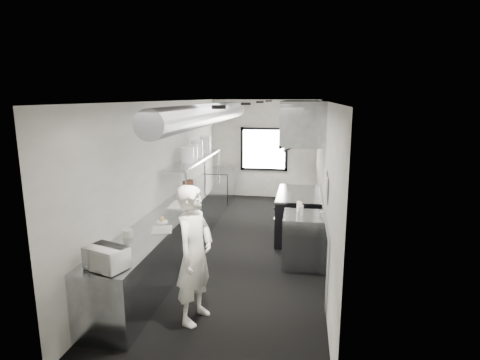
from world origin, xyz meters
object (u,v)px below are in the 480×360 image
at_px(knife_block, 188,186).
at_px(squeeze_bottle_d, 301,207).
at_px(squeeze_bottle_e, 298,206).
at_px(small_plate, 162,222).
at_px(prep_counter, 178,229).
at_px(plate_stack_c, 197,149).
at_px(squeeze_bottle_a, 298,216).
at_px(squeeze_bottle_b, 299,211).
at_px(exhaust_hood, 303,122).
at_px(plate_stack_b, 192,153).
at_px(deli_tub_b, 128,233).
at_px(cutting_board, 182,205).
at_px(plate_stack_d, 205,144).
at_px(far_work_table, 219,186).
at_px(plate_stack_a, 187,155).
at_px(range, 297,215).
at_px(deli_tub_a, 107,250).
at_px(pass_shelf, 196,159).
at_px(bottle_station, 302,240).
at_px(line_cook, 194,254).
at_px(squeeze_bottle_c, 302,210).
at_px(microwave, 106,258).

bearing_deg(knife_block, squeeze_bottle_d, -3.98).
bearing_deg(squeeze_bottle_e, small_plate, -154.32).
xyz_separation_m(prep_counter, plate_stack_c, (-0.04, 1.60, 1.30)).
relative_size(plate_stack_c, squeeze_bottle_a, 2.17).
xyz_separation_m(small_plate, squeeze_bottle_b, (2.18, 0.66, 0.08)).
relative_size(prep_counter, squeeze_bottle_b, 33.25).
bearing_deg(prep_counter, squeeze_bottle_a, -13.80).
relative_size(exhaust_hood, squeeze_bottle_d, 12.45).
distance_m(prep_counter, plate_stack_b, 1.73).
bearing_deg(deli_tub_b, cutting_board, 81.30).
bearing_deg(plate_stack_d, far_work_table, 88.33).
bearing_deg(cutting_board, plate_stack_a, 98.57).
xyz_separation_m(range, deli_tub_a, (-2.37, -3.53, 0.48)).
relative_size(cutting_board, squeeze_bottle_a, 3.32).
bearing_deg(plate_stack_b, plate_stack_d, 90.36).
height_order(deli_tub_a, squeeze_bottle_e, squeeze_bottle_e).
bearing_deg(prep_counter, squeeze_bottle_b, -8.01).
distance_m(pass_shelf, bottle_station, 3.09).
bearing_deg(deli_tub_a, plate_stack_d, 88.23).
bearing_deg(small_plate, line_cook, -53.91).
height_order(plate_stack_d, squeeze_bottle_d, plate_stack_d).
distance_m(pass_shelf, range, 2.49).
relative_size(knife_block, squeeze_bottle_d, 1.44).
distance_m(small_plate, squeeze_bottle_e, 2.39).
xyz_separation_m(exhaust_hood, squeeze_bottle_c, (0.03, -1.41, -1.40)).
height_order(deli_tub_a, squeeze_bottle_a, squeeze_bottle_a).
xyz_separation_m(deli_tub_a, cutting_board, (0.26, 2.39, -0.04)).
relative_size(far_work_table, plate_stack_d, 3.03).
xyz_separation_m(small_plate, squeeze_bottle_d, (2.20, 0.95, 0.08)).
height_order(deli_tub_a, squeeze_bottle_c, squeeze_bottle_c).
bearing_deg(knife_block, deli_tub_b, -70.58).
xyz_separation_m(pass_shelf, plate_stack_b, (0.01, -0.33, 0.20)).
xyz_separation_m(microwave, plate_stack_b, (-0.07, 3.92, 0.70)).
bearing_deg(pass_shelf, squeeze_bottle_c, -36.34).
height_order(microwave, squeeze_bottle_b, microwave).
height_order(exhaust_hood, range, exhaust_hood).
distance_m(range, plate_stack_b, 2.55).
height_order(plate_stack_c, squeeze_bottle_c, plate_stack_c).
distance_m(far_work_table, plate_stack_b, 2.84).
height_order(far_work_table, knife_block, knife_block).
relative_size(exhaust_hood, deli_tub_b, 14.93).
height_order(prep_counter, deli_tub_b, deli_tub_b).
distance_m(small_plate, cutting_board, 1.04).
bearing_deg(plate_stack_c, squeeze_bottle_e, -34.35).
bearing_deg(plate_stack_a, squeeze_bottle_d, -21.69).
bearing_deg(squeeze_bottle_e, deli_tub_a, -135.15).
xyz_separation_m(far_work_table, plate_stack_c, (-0.04, -2.10, 1.30)).
height_order(bottle_station, deli_tub_a, deli_tub_a).
bearing_deg(squeeze_bottle_a, plate_stack_a, 147.68).
bearing_deg(small_plate, microwave, -90.80).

